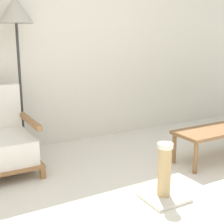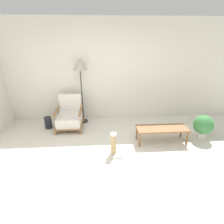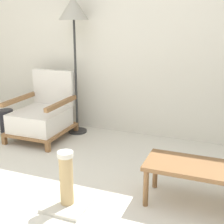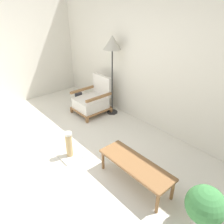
# 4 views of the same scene
# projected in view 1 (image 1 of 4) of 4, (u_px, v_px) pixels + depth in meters

# --- Properties ---
(wall_back) EXTENTS (8.00, 0.06, 2.70)m
(wall_back) POSITION_uv_depth(u_px,v_px,m) (68.00, 34.00, 3.81)
(wall_back) COLOR silver
(wall_back) RESTS_ON ground_plane
(floor_lamp) EXTENTS (0.37, 0.37, 1.73)m
(floor_lamp) POSITION_uv_depth(u_px,v_px,m) (16.00, 18.00, 3.23)
(floor_lamp) COLOR #2D2D2D
(floor_lamp) RESTS_ON ground_plane
(coffee_table) EXTENTS (1.13, 0.39, 0.35)m
(coffee_table) POSITION_uv_depth(u_px,v_px,m) (222.00, 131.00, 3.38)
(coffee_table) COLOR brown
(coffee_table) RESTS_ON ground_plane
(scratching_post) EXTENTS (0.34, 0.34, 0.48)m
(scratching_post) POSITION_uv_depth(u_px,v_px,m) (164.00, 180.00, 2.54)
(scratching_post) COLOR beige
(scratching_post) RESTS_ON ground_plane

